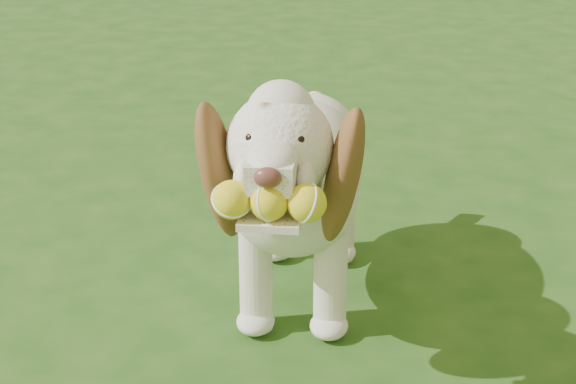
# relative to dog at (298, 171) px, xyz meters

# --- Properties ---
(ground) EXTENTS (80.00, 80.00, 0.00)m
(ground) POSITION_rel_dog_xyz_m (-0.46, 0.59, -0.45)
(ground) COLOR #1D4513
(ground) RESTS_ON ground
(dog) EXTENTS (0.46, 1.31, 0.85)m
(dog) POSITION_rel_dog_xyz_m (0.00, 0.00, 0.00)
(dog) COLOR silver
(dog) RESTS_ON ground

